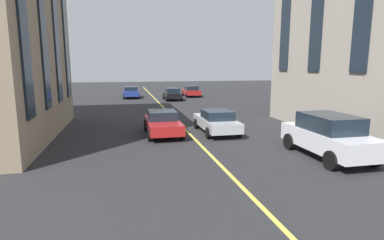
# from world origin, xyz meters

# --- Properties ---
(lane_centre_line) EXTENTS (80.00, 0.16, 0.01)m
(lane_centre_line) POSITION_xyz_m (20.00, 0.00, 0.00)
(lane_centre_line) COLOR #D8C64C
(lane_centre_line) RESTS_ON ground_plane
(car_black_oncoming) EXTENTS (3.90, 1.89, 1.40)m
(car_black_oncoming) POSITION_xyz_m (36.36, -1.85, 0.70)
(car_black_oncoming) COLOR black
(car_black_oncoming) RESTS_ON ground_plane
(car_white_trailing) EXTENTS (4.70, 2.14, 1.88)m
(car_white_trailing) POSITION_xyz_m (12.10, -4.90, 0.97)
(car_white_trailing) COLOR silver
(car_white_trailing) RESTS_ON ground_plane
(car_blue_near) EXTENTS (4.40, 1.95, 1.37)m
(car_blue_near) POSITION_xyz_m (40.09, 2.80, 0.70)
(car_blue_near) COLOR navy
(car_blue_near) RESTS_ON ground_plane
(car_silver_parked_a) EXTENTS (4.40, 1.95, 1.37)m
(car_silver_parked_a) POSITION_xyz_m (17.98, -1.63, 0.70)
(car_silver_parked_a) COLOR #B7BABF
(car_silver_parked_a) RESTS_ON ground_plane
(car_red_mid) EXTENTS (3.90, 1.89, 1.40)m
(car_red_mid) POSITION_xyz_m (39.96, -4.90, 0.70)
(car_red_mid) COLOR #B21E1E
(car_red_mid) RESTS_ON ground_plane
(car_red_far) EXTENTS (4.40, 1.95, 1.37)m
(car_red_far) POSITION_xyz_m (18.21, 1.55, 0.70)
(car_red_far) COLOR #B21E1E
(car_red_far) RESTS_ON ground_plane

